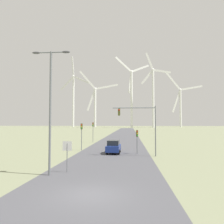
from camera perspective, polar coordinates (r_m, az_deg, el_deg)
The scene contains 14 objects.
ground_plane at distance 13.86m, azimuth -5.76°, elevation -20.68°, with size 600.00×600.00×0.00m, color #757A5B.
road_surface at distance 61.17m, azimuth 2.48°, elevation -6.84°, with size 10.00×240.00×0.01m.
streetlamp at distance 18.77m, azimuth -15.79°, elevation 3.82°, with size 3.25×0.32×10.23m.
stop_sign_near at distance 19.55m, azimuth -11.64°, elevation -9.83°, with size 0.81×0.07×2.65m.
traffic_light_post_near_left at distance 34.36m, azimuth -7.95°, elevation -4.85°, with size 0.28×0.34×4.15m.
traffic_light_post_near_right at distance 30.29m, azimuth 6.57°, elevation -6.35°, with size 0.28×0.34×3.26m.
traffic_light_post_mid_left at distance 48.34m, azimuth -4.99°, elevation -4.12°, with size 0.28×0.33×4.36m.
traffic_light_mast_overhead at distance 28.40m, azimuth 7.45°, elevation -2.00°, with size 5.56×0.34×6.45m.
car_approaching at distance 30.92m, azimuth 0.40°, elevation -9.05°, with size 1.93×4.15×1.83m.
wind_turbine_far_left at distance 237.22m, azimuth -10.06°, elevation 4.17°, with size 35.30×17.15×76.21m.
wind_turbine_left at distance 220.26m, azimuth -4.43°, elevation 2.56°, with size 38.80×7.45×56.86m.
wind_turbine_center at distance 209.03m, azimuth 5.13°, elevation 4.86°, with size 32.78×16.33×66.30m.
wind_turbine_right at distance 205.80m, azimuth 10.69°, elevation 4.91°, with size 28.01×4.00×69.72m.
wind_turbine_far_right at distance 235.06m, azimuth 17.44°, elevation 2.35°, with size 40.22×8.95×57.79m.
Camera 1 is at (2.37, -12.98, 4.24)m, focal length 35.00 mm.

